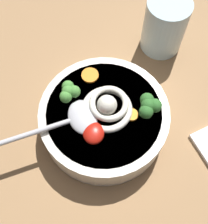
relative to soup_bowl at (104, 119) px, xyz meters
The scene contains 10 objects.
table_slab 6.41cm from the soup_bowl, 58.71° to the left, with size 134.75×134.75×4.14cm, color #936D47.
soup_bowl is the anchor object (origin of this frame).
noodle_pile 3.97cm from the soup_bowl, 57.18° to the right, with size 8.86×8.68×3.56cm.
soup_spoon 6.20cm from the soup_bowl, 106.27° to the left, with size 8.08×17.46×1.60cm.
chili_sauce_dollop 5.54cm from the soup_bowl, 154.39° to the left, with size 3.62×3.26×1.63cm, color #B2190F.
broccoli_floret_far 7.65cm from the soup_bowl, 61.01° to the left, with size 3.81×3.28×3.01cm.
broccoli_floret_beside_chili 8.39cm from the soup_bowl, 93.02° to the right, with size 4.22×3.63×3.34cm.
carrot_slice_beside_noodles 5.33cm from the soup_bowl, 101.64° to the right, with size 2.06×2.06×0.49cm, color orange.
carrot_slice_rear 7.68cm from the soup_bowl, 15.80° to the left, with size 2.87×2.87×0.41cm, color orange.
drinking_glass 21.19cm from the soup_bowl, 35.52° to the right, with size 7.94×7.94×10.81cm, color silver.
Camera 1 is at (-22.44, -2.12, 53.12)cm, focal length 48.63 mm.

